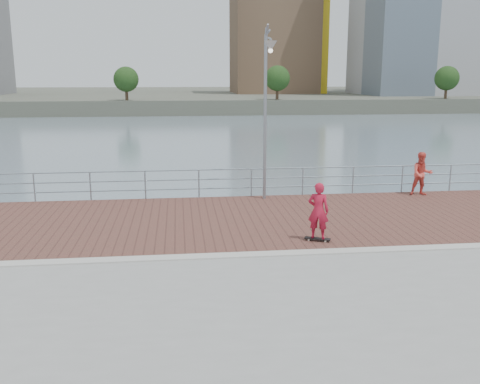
{
  "coord_description": "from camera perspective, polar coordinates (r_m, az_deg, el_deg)",
  "views": [
    {
      "loc": [
        -1.77,
        -13.32,
        4.71
      ],
      "look_at": [
        0.0,
        2.0,
        1.3
      ],
      "focal_mm": 40.0,
      "sensor_mm": 36.0,
      "label": 1
    }
  ],
  "objects": [
    {
      "name": "skateboard",
      "position": [
        15.56,
        8.26,
        -4.95
      ],
      "size": [
        0.76,
        0.47,
        0.09
      ],
      "rotation": [
        0.0,
        0.0,
        -0.4
      ],
      "color": "black",
      "rests_on": "brick_lane"
    },
    {
      "name": "far_shore",
      "position": [
        135.94,
        -5.94,
        10.1
      ],
      "size": [
        320.0,
        95.0,
        2.5
      ],
      "primitive_type": "cube",
      "color": "#4C5142",
      "rests_on": "ground"
    },
    {
      "name": "guardrail",
      "position": [
        20.79,
        -1.59,
        1.32
      ],
      "size": [
        39.06,
        0.06,
        1.13
      ],
      "color": "#8C9EA8",
      "rests_on": "brick_lane"
    },
    {
      "name": "water",
      "position": [
        15.02,
        0.9,
        -14.07
      ],
      "size": [
        400.0,
        400.0,
        0.0
      ],
      "primitive_type": "plane",
      "color": "slate",
      "rests_on": "ground"
    },
    {
      "name": "street_lamp",
      "position": [
        19.64,
        2.94,
        11.46
      ],
      "size": [
        0.45,
        1.3,
        6.15
      ],
      "color": "gray",
      "rests_on": "brick_lane"
    },
    {
      "name": "skateboarder",
      "position": [
        15.33,
        8.36,
        -1.97
      ],
      "size": [
        0.7,
        0.59,
        1.63
      ],
      "primitive_type": "imported",
      "rotation": [
        0.0,
        0.0,
        2.74
      ],
      "color": "#B01730",
      "rests_on": "skateboard"
    },
    {
      "name": "curb",
      "position": [
        14.23,
        0.93,
        -6.74
      ],
      "size": [
        40.0,
        0.4,
        0.06
      ],
      "primitive_type": "cube",
      "color": "#B7B5AD",
      "rests_on": "seawall"
    },
    {
      "name": "brick_lane",
      "position": [
        17.65,
        -0.6,
        -2.98
      ],
      "size": [
        40.0,
        6.8,
        0.02
      ],
      "primitive_type": "cube",
      "color": "brown",
      "rests_on": "seawall"
    },
    {
      "name": "bystander",
      "position": [
        22.2,
        18.82,
        1.85
      ],
      "size": [
        0.93,
        0.78,
        1.71
      ],
      "primitive_type": "imported",
      "rotation": [
        0.0,
        0.0,
        -0.17
      ],
      "color": "#E54E43",
      "rests_on": "brick_lane"
    },
    {
      "name": "shoreline_trees",
      "position": [
        91.69,
        3.4,
        12.09
      ],
      "size": [
        169.33,
        5.02,
        6.69
      ],
      "color": "#473323",
      "rests_on": "far_shore"
    }
  ]
}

